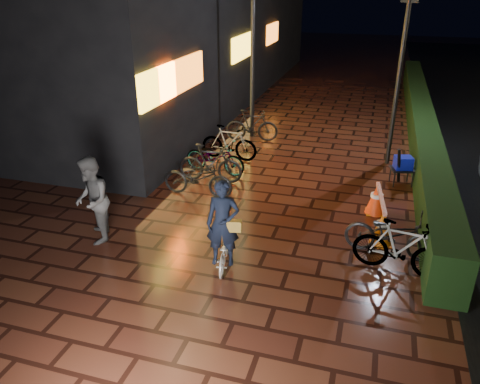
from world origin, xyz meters
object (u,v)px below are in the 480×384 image
(traffic_barrier, at_px, (379,212))
(cart_assembly, at_px, (403,164))
(bystander_person, at_px, (92,201))
(cyclist, at_px, (224,236))

(traffic_barrier, distance_m, cart_assembly, 2.65)
(cart_assembly, bearing_deg, bystander_person, -141.65)
(cart_assembly, bearing_deg, cyclist, -122.97)
(cyclist, height_order, cart_assembly, cyclist)
(traffic_barrier, xyz_separation_m, cart_assembly, (0.50, 2.59, 0.20))
(bystander_person, relative_size, traffic_barrier, 0.99)
(cyclist, bearing_deg, bystander_person, 176.48)
(bystander_person, bearing_deg, cyclist, 57.03)
(bystander_person, distance_m, cart_assembly, 7.85)
(traffic_barrier, relative_size, cart_assembly, 1.66)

